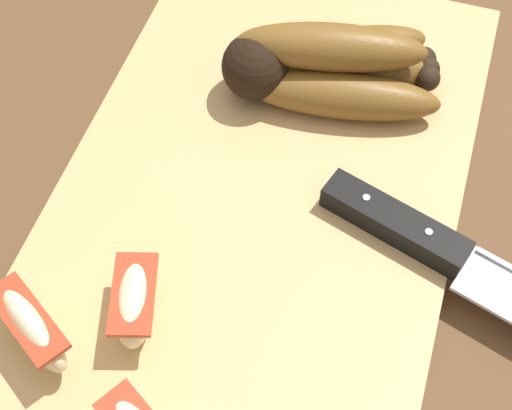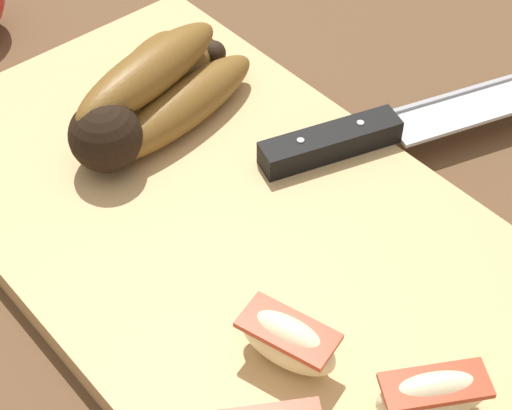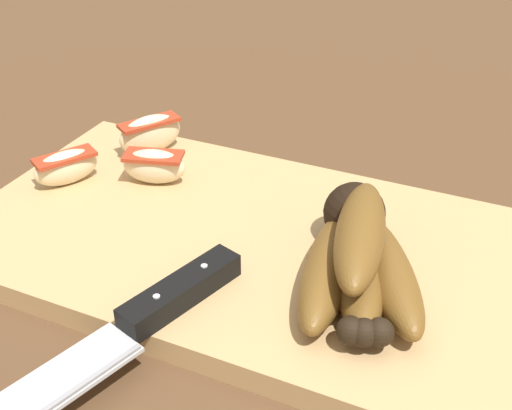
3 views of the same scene
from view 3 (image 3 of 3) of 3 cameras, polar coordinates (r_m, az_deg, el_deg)
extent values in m
plane|color=brown|center=(0.55, -1.53, -4.14)|extent=(6.00, 6.00, 0.00)
cube|color=tan|center=(0.55, -1.68, -3.22)|extent=(0.45, 0.26, 0.02)
sphere|color=black|center=(0.52, 8.52, -0.69)|extent=(0.05, 0.05, 0.05)
ellipsoid|color=brown|center=(0.48, 6.34, -5.49)|extent=(0.06, 0.14, 0.03)
sphere|color=black|center=(0.43, 8.22, -10.72)|extent=(0.02, 0.02, 0.02)
ellipsoid|color=brown|center=(0.48, 8.82, -5.56)|extent=(0.08, 0.14, 0.03)
sphere|color=black|center=(0.43, 9.33, -10.85)|extent=(0.02, 0.02, 0.02)
ellipsoid|color=brown|center=(0.48, 11.27, -5.63)|extent=(0.10, 0.14, 0.03)
sphere|color=black|center=(0.43, 10.66, -10.79)|extent=(0.02, 0.02, 0.02)
ellipsoid|color=brown|center=(0.47, 9.03, -2.51)|extent=(0.06, 0.14, 0.03)
cube|color=black|center=(0.47, -6.45, -7.44)|extent=(0.05, 0.10, 0.02)
cylinder|color=#B2B2B7|center=(0.47, -4.52, -5.28)|extent=(0.01, 0.01, 0.00)
cylinder|color=#B2B2B7|center=(0.45, -8.63, -7.84)|extent=(0.01, 0.01, 0.00)
ellipsoid|color=beige|center=(0.66, -9.16, 6.07)|extent=(0.05, 0.07, 0.04)
cube|color=#B2381E|center=(0.65, -9.26, 7.08)|extent=(0.05, 0.06, 0.00)
ellipsoid|color=beige|center=(0.61, -8.82, 3.33)|extent=(0.06, 0.04, 0.03)
cube|color=#B2381E|center=(0.60, -8.90, 4.23)|extent=(0.06, 0.04, 0.00)
ellipsoid|color=beige|center=(0.62, -16.13, 3.15)|extent=(0.05, 0.06, 0.03)
cube|color=#B2381E|center=(0.62, -16.28, 4.00)|extent=(0.05, 0.06, 0.00)
camera|label=1|loc=(0.58, -41.73, 38.30)|focal=54.09mm
camera|label=2|loc=(0.79, -17.31, 37.76)|focal=59.54mm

